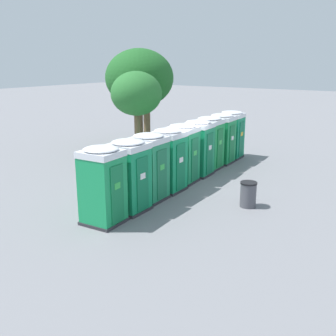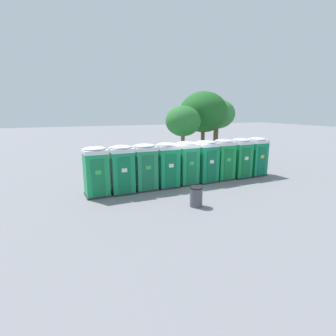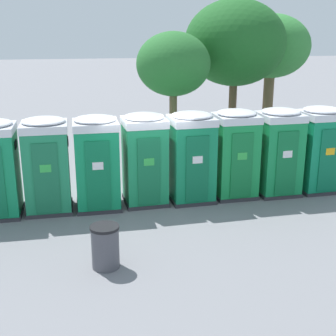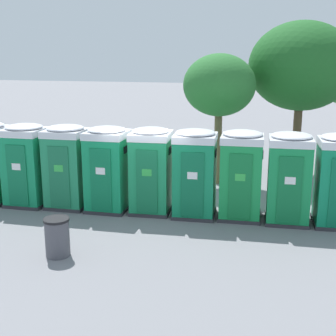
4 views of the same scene
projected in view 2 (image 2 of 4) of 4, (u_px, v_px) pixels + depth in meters
ground_plane at (185, 183)px, 15.88m from camera, size 120.00×120.00×0.00m
portapotty_0 at (96, 171)px, 13.24m from camera, size 1.24×1.26×2.54m
portapotty_1 at (122, 169)px, 13.72m from camera, size 1.23×1.22×2.54m
portapotty_2 at (145, 167)px, 14.31m from camera, size 1.23×1.23×2.54m
portapotty_3 at (167, 165)px, 14.80m from camera, size 1.21×1.22×2.54m
portapotty_4 at (187, 163)px, 15.41m from camera, size 1.24×1.27×2.54m
portapotty_5 at (206, 161)px, 15.89m from camera, size 1.28×1.27×2.54m
portapotty_6 at (223, 159)px, 16.50m from camera, size 1.24×1.25×2.54m
portapotty_7 at (240, 158)px, 16.97m from camera, size 1.24×1.25×2.54m
portapotty_8 at (256, 156)px, 17.52m from camera, size 1.27×1.27×2.54m
street_tree_0 at (217, 114)px, 22.89m from camera, size 3.17×3.17×5.27m
street_tree_1 at (183, 122)px, 18.72m from camera, size 2.52×2.52×4.62m
street_tree_2 at (203, 112)px, 21.35m from camera, size 3.89×3.89×5.79m
trash_can at (196, 197)px, 11.92m from camera, size 0.60×0.60×0.92m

